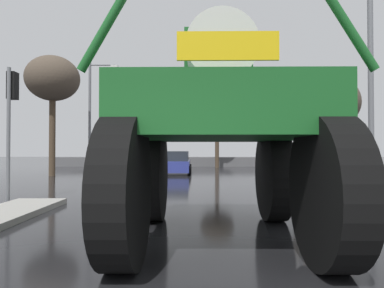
# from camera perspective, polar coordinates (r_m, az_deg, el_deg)

# --- Properties ---
(ground_plane) EXTENTS (120.00, 120.00, 0.00)m
(ground_plane) POSITION_cam_1_polar(r_m,az_deg,el_deg) (19.95, -1.68, -5.61)
(ground_plane) COLOR black
(oversize_sprayer) EXTENTS (3.95, 5.31, 4.28)m
(oversize_sprayer) POSITION_cam_1_polar(r_m,az_deg,el_deg) (6.18, 4.24, 2.12)
(oversize_sprayer) COLOR black
(oversize_sprayer) RESTS_ON ground
(sedan_ahead) EXTENTS (1.94, 4.13, 1.52)m
(sedan_ahead) POSITION_cam_1_polar(r_m,az_deg,el_deg) (22.84, -2.64, -3.24)
(sedan_ahead) COLOR navy
(sedan_ahead) RESTS_ON ground
(traffic_signal_near_left) EXTENTS (0.24, 0.54, 4.10)m
(traffic_signal_near_left) POSITION_cam_1_polar(r_m,az_deg,el_deg) (11.84, -28.13, 5.86)
(traffic_signal_near_left) COLOR slate
(traffic_signal_near_left) RESTS_ON ground
(traffic_signal_near_right) EXTENTS (0.24, 0.54, 3.74)m
(traffic_signal_near_right) POSITION_cam_1_polar(r_m,az_deg,el_deg) (10.94, 17.43, 4.96)
(traffic_signal_near_right) COLOR slate
(traffic_signal_near_right) RESTS_ON ground
(traffic_signal_far_left) EXTENTS (0.24, 0.55, 3.64)m
(traffic_signal_far_left) POSITION_cam_1_polar(r_m,az_deg,el_deg) (26.18, -10.43, 1.32)
(traffic_signal_far_left) COLOR slate
(traffic_signal_far_left) RESTS_ON ground
(streetlight_near_right) EXTENTS (2.14, 0.24, 8.83)m
(streetlight_near_right) POSITION_cam_1_polar(r_m,az_deg,el_deg) (13.34, 28.25, 13.43)
(streetlight_near_right) COLOR slate
(streetlight_near_right) RESTS_ON ground
(streetlight_far_left) EXTENTS (2.07, 0.24, 7.76)m
(streetlight_far_left) POSITION_cam_1_polar(r_m,az_deg,el_deg) (25.06, -16.51, 5.32)
(streetlight_far_left) COLOR slate
(streetlight_far_left) RESTS_ON ground
(bare_tree_left) EXTENTS (3.27, 3.27, 7.43)m
(bare_tree_left) POSITION_cam_1_polar(r_m,az_deg,el_deg) (23.08, -22.43, 9.95)
(bare_tree_left) COLOR #473828
(bare_tree_left) RESTS_ON ground
(bare_tree_right) EXTENTS (4.30, 4.30, 6.52)m
(bare_tree_right) POSITION_cam_1_polar(r_m,az_deg,el_deg) (24.16, 21.36, 6.39)
(bare_tree_right) COLOR #473828
(bare_tree_right) RESTS_ON ground
(bare_tree_far_center) EXTENTS (3.10, 3.10, 6.63)m
(bare_tree_far_center) POSITION_cam_1_polar(r_m,az_deg,el_deg) (31.23, 4.10, 5.68)
(bare_tree_far_center) COLOR #473828
(bare_tree_far_center) RESTS_ON ground
(roadside_barrier) EXTENTS (26.43, 0.24, 0.90)m
(roadside_barrier) POSITION_cam_1_polar(r_m,az_deg,el_deg) (32.87, -1.06, -3.02)
(roadside_barrier) COLOR #59595B
(roadside_barrier) RESTS_ON ground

